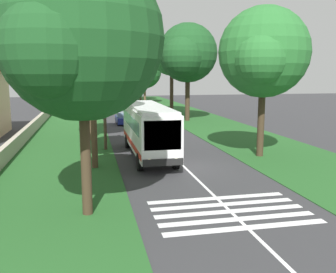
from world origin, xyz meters
The scene contains 21 objects.
ground centered at (0.00, 0.00, 0.00)m, with size 160.00×160.00×0.00m, color #333335.
grass_verge_left centered at (15.00, 8.20, 0.02)m, with size 120.00×8.00×0.04m, color #235623.
grass_verge_right centered at (15.00, -8.20, 0.02)m, with size 120.00×8.00×0.04m, color #235623.
centre_line centered at (15.00, 0.00, 0.00)m, with size 110.00×0.16×0.01m, color silver.
coach_bus centered at (3.71, 1.80, 2.15)m, with size 11.16×2.62×3.73m.
zebra_crossing centered at (-7.98, 0.00, 0.00)m, with size 4.05×6.80×0.01m.
trailing_car_0 centered at (22.04, 1.89, 0.67)m, with size 4.30×1.78×1.43m.
trailing_car_1 centered at (31.95, -1.73, 0.67)m, with size 4.30×1.78×1.43m.
trailing_minibus_0 centered at (43.72, 1.85, 1.55)m, with size 6.00×2.14×2.53m.
roadside_tree_left_0 centered at (40.44, 6.33, 5.35)m, with size 5.62×4.70×7.81m.
roadside_tree_left_1 centered at (53.36, 5.80, 8.26)m, with size 7.82×6.44×11.64m.
roadside_tree_left_2 centered at (-6.76, 6.23, 7.18)m, with size 7.87×6.64×10.65m.
roadside_tree_left_3 centered at (1.24, 5.78, 8.27)m, with size 6.88×5.74×11.27m.
roadside_tree_left_4 centered at (11.50, 6.01, 7.65)m, with size 6.71×5.87×10.69m.
roadside_tree_right_0 centered at (32.26, -6.11, 8.53)m, with size 7.10×6.09×11.71m.
roadside_tree_right_1 centered at (23.61, -6.19, 8.30)m, with size 9.22×7.38×12.19m.
roadside_tree_right_2 centered at (62.09, -5.46, 6.93)m, with size 8.35×6.78×10.49m.
roadside_tree_right_3 centered at (53.66, -5.22, 6.20)m, with size 8.21×6.76×9.74m.
roadside_tree_right_4 centered at (2.26, -6.06, 7.28)m, with size 7.45×6.36×10.59m.
utility_pole centered at (6.77, 4.73, 3.71)m, with size 0.24×1.40×7.06m.
roadside_wall centered at (20.00, 11.60, 0.60)m, with size 70.00×0.40×1.13m, color #B2A893.
Camera 1 is at (-22.69, 5.92, 5.97)m, focal length 39.98 mm.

